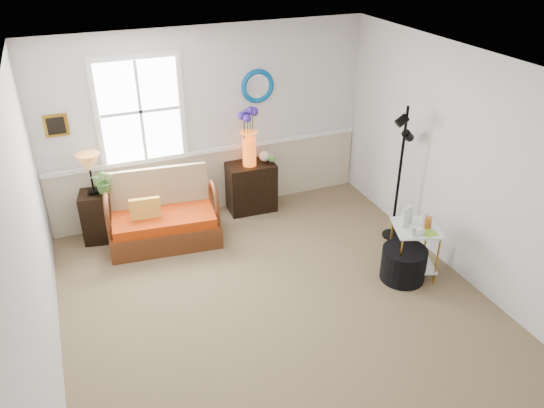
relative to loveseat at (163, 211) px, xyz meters
name	(u,v)px	position (x,y,z in m)	size (l,w,h in m)	color
floor	(280,310)	(0.86, -1.86, -0.45)	(4.50, 5.00, 0.01)	#766749
ceiling	(283,73)	(0.86, -1.86, 2.15)	(4.50, 5.00, 0.01)	white
walls	(281,206)	(0.86, -1.86, 0.85)	(4.51, 5.01, 2.60)	silver
wainscot	(213,181)	(0.86, 0.62, 0.00)	(4.46, 0.02, 0.90)	#C2B095
chair_rail	(211,150)	(0.86, 0.61, 0.47)	(4.46, 0.04, 0.06)	white
window	(140,111)	(-0.04, 0.61, 1.15)	(1.14, 0.06, 1.44)	white
picture	(56,125)	(-1.06, 0.62, 1.10)	(0.28, 0.03, 0.28)	#B58322
mirror	(257,86)	(1.56, 0.62, 1.30)	(0.47, 0.47, 0.07)	#016FA8
loveseat	(163,211)	(0.00, 0.00, 0.00)	(1.39, 0.79, 0.91)	brown
throw_pillow	(146,213)	(-0.22, -0.03, 0.03)	(0.38, 0.09, 0.38)	#BD6415
lamp_stand	(98,216)	(-0.78, 0.38, -0.12)	(0.38, 0.38, 0.68)	black
table_lamp	(91,174)	(-0.78, 0.38, 0.50)	(0.30, 0.30, 0.54)	#BF7736
potted_plant	(104,183)	(-0.63, 0.35, 0.35)	(0.30, 0.34, 0.26)	#4A8438
cabinet	(251,187)	(1.35, 0.40, -0.09)	(0.67, 0.43, 0.72)	black
flower_vase	(249,137)	(1.33, 0.36, 0.68)	(0.24, 0.24, 0.82)	#F85C16
side_table	(413,251)	(2.57, -1.83, -0.13)	(0.51, 0.51, 0.64)	gold
tabletop_items	(419,219)	(2.56, -1.84, 0.31)	(0.40, 0.40, 0.24)	silver
floor_lamp	(399,175)	(2.84, -1.03, 0.45)	(0.26, 0.26, 1.81)	black
ottoman	(403,264)	(2.42, -1.87, -0.25)	(0.52, 0.52, 0.40)	black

